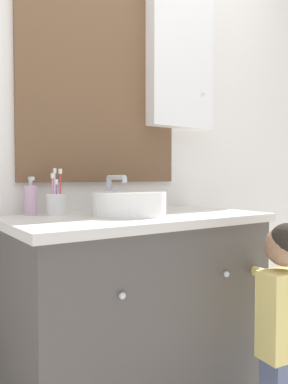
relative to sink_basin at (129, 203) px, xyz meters
The scene contains 6 objects.
wall_back 0.52m from the sink_basin, 78.74° to the left, with size 3.20×0.18×2.50m.
vanity_counter 0.47m from the sink_basin, ahead, with size 1.10×0.59×0.83m.
sink_basin is the anchor object (origin of this frame).
toothbrush_holder 0.31m from the sink_basin, 144.95° to the left, with size 0.08×0.08×0.20m.
soap_dispenser 0.42m from the sink_basin, 146.30° to the left, with size 0.05×0.05×0.16m.
child_figure 0.74m from the sink_basin, 52.72° to the right, with size 0.23×0.40×0.82m.
Camera 1 is at (-0.88, -1.04, 0.99)m, focal length 35.00 mm.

